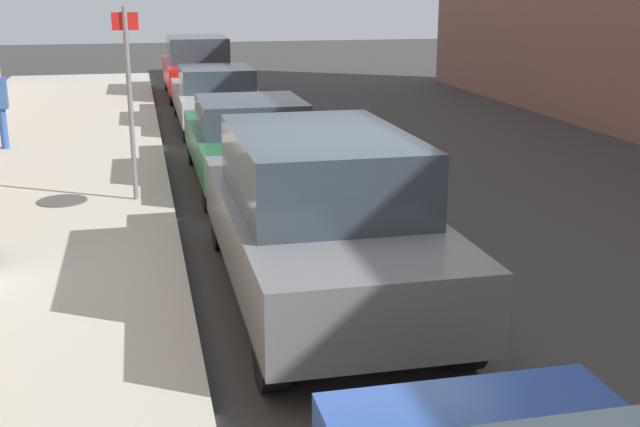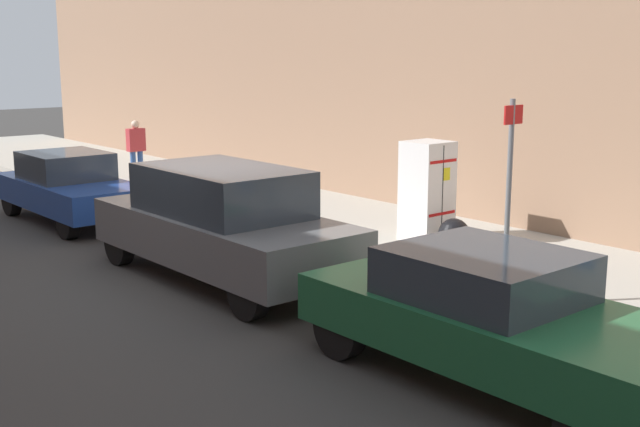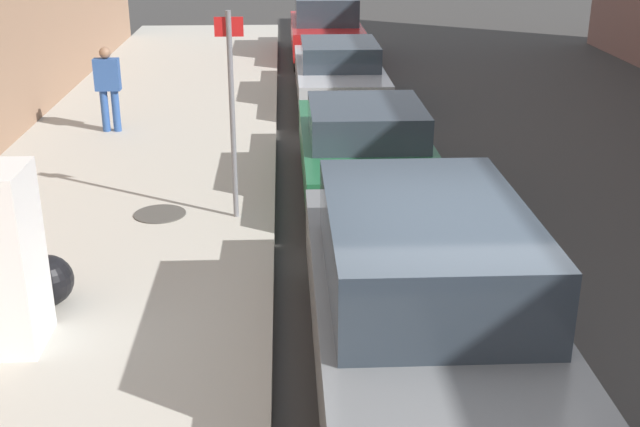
{
  "view_description": "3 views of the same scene",
  "coord_description": "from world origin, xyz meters",
  "views": [
    {
      "loc": [
        -2.01,
        -7.29,
        3.14
      ],
      "look_at": [
        -0.51,
        -0.69,
        1.21
      ],
      "focal_mm": 45.0,
      "sensor_mm": 36.0,
      "label": 1
    },
    {
      "loc": [
        6.29,
        10.45,
        3.43
      ],
      "look_at": [
        -2.44,
        0.12,
        0.72
      ],
      "focal_mm": 45.0,
      "sensor_mm": 36.0,
      "label": 2
    },
    {
      "loc": [
        -1.47,
        -5.84,
        4.13
      ],
      "look_at": [
        -1.14,
        1.2,
        1.37
      ],
      "focal_mm": 45.0,
      "sensor_mm": 36.0,
      "label": 3
    }
  ],
  "objects": [
    {
      "name": "ground_plane",
      "position": [
        0.0,
        0.0,
        0.0
      ],
      "size": [
        80.0,
        80.0,
        0.0
      ],
      "primitive_type": "plane",
      "color": "#383533"
    },
    {
      "name": "parked_suv_gray",
      "position": [
        -0.28,
        0.35,
        0.9
      ],
      "size": [
        1.9,
        4.85,
        1.74
      ],
      "color": "slate",
      "rests_on": "ground"
    },
    {
      "name": "fire_hydrant",
      "position": [
        -2.08,
        -3.61,
        0.57
      ],
      "size": [
        0.22,
        0.22,
        0.82
      ],
      "color": "slate",
      "rests_on": "sidewalk_slab"
    },
    {
      "name": "parked_sedan_green",
      "position": [
        -0.28,
        5.52,
        0.73
      ],
      "size": [
        1.85,
        4.42,
        1.4
      ],
      "color": "#1E6038",
      "rests_on": "ground"
    },
    {
      "name": "building_facade_near",
      "position": [
        -7.05,
        0.0,
        4.09
      ],
      "size": [
        1.67,
        39.6,
        8.18
      ],
      "primitive_type": "cube",
      "color": "#937056",
      "rests_on": "ground"
    },
    {
      "name": "trash_bag",
      "position": [
        -3.96,
        1.82,
        0.42
      ],
      "size": [
        0.54,
        0.54,
        0.54
      ],
      "primitive_type": "sphere",
      "color": "black",
      "rests_on": "sidewalk_slab"
    },
    {
      "name": "street_sign_post",
      "position": [
        -2.13,
        4.25,
        1.67
      ],
      "size": [
        0.36,
        0.07,
        2.71
      ],
      "color": "slate",
      "rests_on": "sidewalk_slab"
    },
    {
      "name": "sidewalk_slab",
      "position": [
        -3.91,
        0.0,
        0.08
      ],
      "size": [
        4.6,
        44.0,
        0.15
      ],
      "primitive_type": "cube",
      "color": "#B2ADA0",
      "rests_on": "ground"
    },
    {
      "name": "parked_hatchback_blue",
      "position": [
        -0.28,
        -5.33,
        0.72
      ],
      "size": [
        1.71,
        4.09,
        1.42
      ],
      "color": "#23479E",
      "rests_on": "ground"
    },
    {
      "name": "pedestrian_standing_near",
      "position": [
        -3.41,
        -8.41,
        1.05
      ],
      "size": [
        0.45,
        0.22,
        1.58
      ],
      "rotation": [
        0.0,
        0.0,
        5.34
      ],
      "color": "#2D5193",
      "rests_on": "sidewalk_slab"
    },
    {
      "name": "discarded_refrigerator",
      "position": [
        -4.16,
        1.01,
        1.04
      ],
      "size": [
        0.75,
        0.73,
        1.76
      ],
      "color": "white",
      "rests_on": "sidewalk_slab"
    },
    {
      "name": "manhole_cover",
      "position": [
        -3.17,
        4.35,
        0.16
      ],
      "size": [
        0.7,
        0.7,
        0.02
      ],
      "primitive_type": "cylinder",
      "color": "#47443F",
      "rests_on": "sidewalk_slab"
    }
  ]
}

